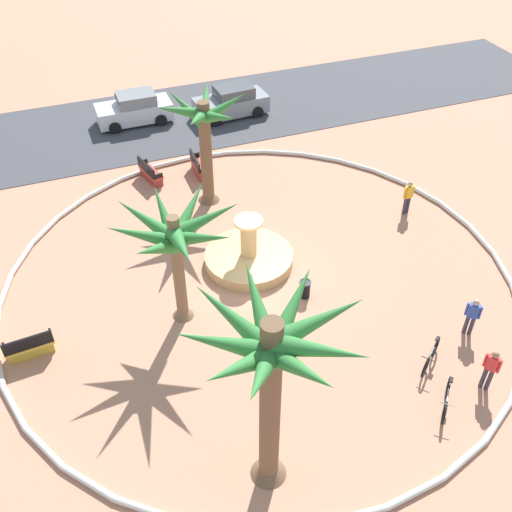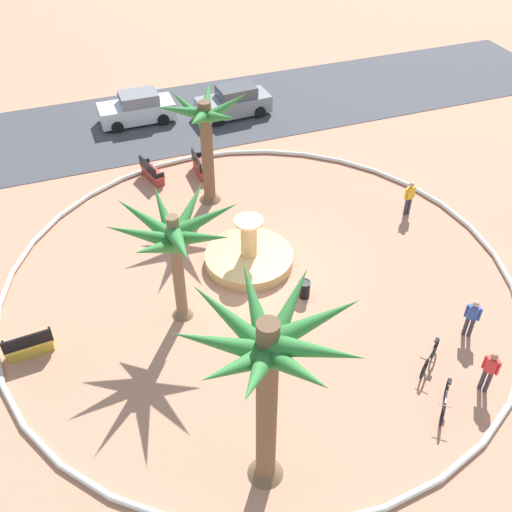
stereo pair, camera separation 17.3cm
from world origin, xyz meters
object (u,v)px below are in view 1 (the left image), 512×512
(palm_tree_near_fountain, at_px, (174,238))
(bench_north, at_px, (151,174))
(trash_bin, at_px, (305,288))
(parked_car_leftmost, at_px, (134,109))
(palm_tree_by_curb, at_px, (271,364))
(fountain, at_px, (249,257))
(person_cyclist_helmet, at_px, (491,368))
(bench_east, at_px, (199,168))
(person_cyclist_photo, at_px, (472,315))
(bicycle_red_frame, at_px, (446,399))
(palm_tree_mid_plaza, at_px, (204,129))
(bench_west, at_px, (30,348))
(person_pedestrian_stroll, at_px, (408,196))
(parked_car_second, at_px, (231,102))
(bicycle_by_lamppost, at_px, (431,356))

(palm_tree_near_fountain, xyz_separation_m, bench_north, (0.94, 9.12, -3.22))
(trash_bin, relative_size, parked_car_leftmost, 0.18)
(palm_tree_near_fountain, bearing_deg, palm_tree_by_curb, -84.99)
(fountain, height_order, person_cyclist_helmet, fountain)
(bench_east, height_order, bench_north, same)
(fountain, height_order, bench_north, fountain)
(bench_north, height_order, parked_car_leftmost, parked_car_leftmost)
(person_cyclist_helmet, distance_m, parked_car_leftmost, 22.54)
(person_cyclist_photo, height_order, parked_car_leftmost, parked_car_leftmost)
(bicycle_red_frame, distance_m, parked_car_leftmost, 22.32)
(fountain, xyz_separation_m, person_cyclist_photo, (5.80, -6.18, 0.59))
(palm_tree_by_curb, bearing_deg, parked_car_leftmost, 87.69)
(palm_tree_mid_plaza, xyz_separation_m, bench_north, (-2.04, 2.51, -3.23))
(bench_west, distance_m, trash_bin, 9.73)
(person_cyclist_helmet, relative_size, person_pedestrian_stroll, 1.04)
(palm_tree_by_curb, relative_size, bench_east, 3.96)
(bicycle_red_frame, height_order, parked_car_leftmost, parked_car_leftmost)
(parked_car_second, bearing_deg, person_pedestrian_stroll, -70.17)
(person_cyclist_helmet, bearing_deg, palm_tree_near_fountain, 141.45)
(fountain, xyz_separation_m, palm_tree_by_curb, (-2.61, -8.68, 4.49))
(fountain, distance_m, palm_tree_by_curb, 10.12)
(palm_tree_near_fountain, height_order, bench_west, palm_tree_near_fountain)
(person_cyclist_photo, bearing_deg, bicycle_red_frame, -137.06)
(trash_bin, xyz_separation_m, bicycle_red_frame, (2.01, -6.01, -0.00))
(palm_tree_near_fountain, height_order, trash_bin, palm_tree_near_fountain)
(palm_tree_near_fountain, relative_size, parked_car_leftmost, 1.16)
(person_cyclist_photo, relative_size, parked_car_second, 0.39)
(palm_tree_mid_plaza, distance_m, person_cyclist_photo, 12.75)
(palm_tree_by_curb, distance_m, trash_bin, 8.53)
(person_cyclist_helmet, bearing_deg, trash_bin, 121.80)
(palm_tree_mid_plaza, height_order, parked_car_second, palm_tree_mid_plaza)
(palm_tree_by_curb, bearing_deg, palm_tree_mid_plaza, 79.95)
(person_cyclist_photo, distance_m, parked_car_second, 18.52)
(bench_east, distance_m, parked_car_leftmost, 6.50)
(person_cyclist_photo, height_order, person_pedestrian_stroll, person_pedestrian_stroll)
(bench_north, bearing_deg, person_cyclist_photo, -59.00)
(bicycle_by_lamppost, xyz_separation_m, parked_car_leftmost, (-5.53, 20.13, 0.40))
(person_cyclist_helmet, bearing_deg, person_cyclist_photo, 66.93)
(bench_east, bearing_deg, bench_north, 173.41)
(bicycle_by_lamppost, relative_size, person_cyclist_helmet, 0.83)
(bench_west, height_order, bench_north, same)
(trash_bin, height_order, bicycle_by_lamppost, bicycle_by_lamppost)
(fountain, distance_m, parked_car_second, 12.67)
(bench_north, relative_size, person_cyclist_photo, 1.05)
(palm_tree_mid_plaza, relative_size, bench_north, 3.00)
(fountain, relative_size, person_cyclist_helmet, 2.06)
(fountain, relative_size, palm_tree_near_fountain, 0.75)
(bench_north, relative_size, person_pedestrian_stroll, 1.03)
(palm_tree_near_fountain, xyz_separation_m, bench_east, (3.23, 8.85, -3.22))
(parked_car_leftmost, bearing_deg, palm_tree_near_fountain, -95.60)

